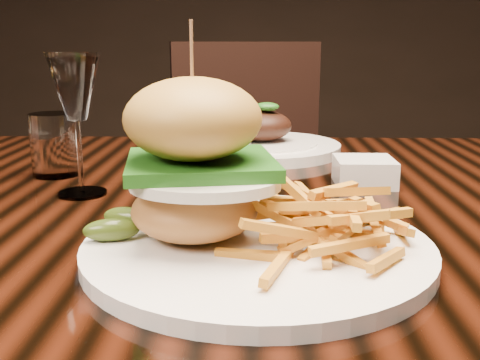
{
  "coord_description": "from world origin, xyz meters",
  "views": [
    {
      "loc": [
        -0.04,
        -0.74,
        0.95
      ],
      "look_at": [
        -0.05,
        -0.18,
        0.81
      ],
      "focal_mm": 42.0,
      "sensor_mm": 36.0,
      "label": 1
    }
  ],
  "objects_px": {
    "burger_plate": "(244,199)",
    "chair_far": "(255,183)",
    "wine_glass": "(75,92)",
    "dining_table": "(280,244)",
    "far_dish": "(261,143)"
  },
  "relations": [
    {
      "from": "burger_plate",
      "to": "chair_far",
      "type": "xyz_separation_m",
      "value": [
        0.01,
        1.12,
        -0.27
      ]
    },
    {
      "from": "dining_table",
      "to": "wine_glass",
      "type": "relative_size",
      "value": 8.56
    },
    {
      "from": "burger_plate",
      "to": "chair_far",
      "type": "bearing_deg",
      "value": 92.24
    },
    {
      "from": "dining_table",
      "to": "wine_glass",
      "type": "xyz_separation_m",
      "value": [
        -0.27,
        -0.02,
        0.21
      ]
    },
    {
      "from": "dining_table",
      "to": "far_dish",
      "type": "relative_size",
      "value": 5.48
    },
    {
      "from": "burger_plate",
      "to": "wine_glass",
      "type": "height_order",
      "value": "burger_plate"
    },
    {
      "from": "burger_plate",
      "to": "wine_glass",
      "type": "relative_size",
      "value": 1.79
    },
    {
      "from": "wine_glass",
      "to": "far_dish",
      "type": "distance_m",
      "value": 0.4
    },
    {
      "from": "dining_table",
      "to": "far_dish",
      "type": "xyz_separation_m",
      "value": [
        -0.02,
        0.28,
        0.09
      ]
    },
    {
      "from": "chair_far",
      "to": "dining_table",
      "type": "bearing_deg",
      "value": -101.19
    },
    {
      "from": "chair_far",
      "to": "far_dish",
      "type": "bearing_deg",
      "value": -102.47
    },
    {
      "from": "dining_table",
      "to": "wine_glass",
      "type": "height_order",
      "value": "wine_glass"
    },
    {
      "from": "wine_glass",
      "to": "far_dish",
      "type": "relative_size",
      "value": 0.64
    },
    {
      "from": "far_dish",
      "to": "chair_far",
      "type": "relative_size",
      "value": 0.31
    },
    {
      "from": "far_dish",
      "to": "chair_far",
      "type": "height_order",
      "value": "chair_far"
    }
  ]
}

